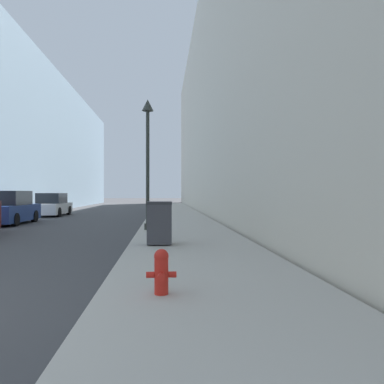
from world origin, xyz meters
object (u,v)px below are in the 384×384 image
object	(u,v)px
parked_sedan_near	(9,209)
lamppost	(148,145)
parked_sedan_far	(52,205)
trash_bin	(159,223)
fire_hydrant	(161,271)

from	to	relation	value
parked_sedan_near	lamppost	bearing A→B (deg)	-33.44
lamppost	parked_sedan_far	world-z (taller)	lamppost
lamppost	parked_sedan_near	world-z (taller)	lamppost
trash_bin	parked_sedan_far	size ratio (longest dim) A/B	0.28
lamppost	parked_sedan_far	xyz separation A→B (m)	(-7.16, 11.66, -2.84)
lamppost	parked_sedan_near	size ratio (longest dim) A/B	1.17
fire_hydrant	parked_sedan_far	size ratio (longest dim) A/B	0.15
fire_hydrant	parked_sedan_far	bearing A→B (deg)	110.06
parked_sedan_near	parked_sedan_far	distance (m)	6.81
trash_bin	lamppost	distance (m)	5.17
fire_hydrant	lamppost	xyz separation A→B (m)	(-0.61, 9.61, 3.07)
fire_hydrant	parked_sedan_near	distance (m)	16.52
parked_sedan_near	parked_sedan_far	xyz separation A→B (m)	(0.20, 6.80, -0.06)
lamppost	fire_hydrant	bearing A→B (deg)	-86.37
fire_hydrant	parked_sedan_near	bearing A→B (deg)	118.84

